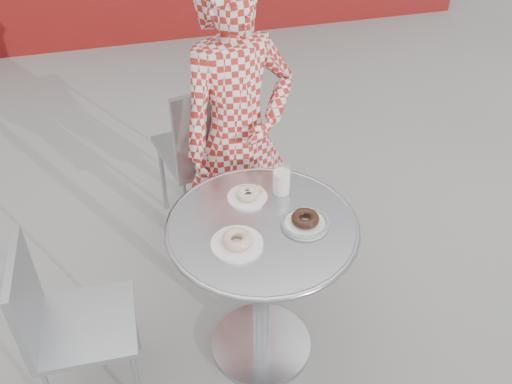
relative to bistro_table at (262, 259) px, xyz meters
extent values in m
plane|color=gray|center=(0.01, 0.01, -0.59)|extent=(60.00, 60.00, 0.00)
cylinder|color=#B6B6BB|center=(0.00, 0.00, -0.57)|extent=(0.47, 0.47, 0.03)
cylinder|color=#B6B6BB|center=(0.00, 0.00, -0.20)|extent=(0.07, 0.07, 0.75)
cylinder|color=#B6B6BB|center=(0.00, 0.00, 0.18)|extent=(0.75, 0.75, 0.02)
torus|color=#B6B6BB|center=(0.00, 0.00, 0.18)|extent=(0.77, 0.77, 0.03)
cube|color=#9C9FA4|center=(-0.06, 0.98, -0.09)|extent=(0.54, 0.54, 0.03)
cube|color=#9C9FA4|center=(-0.02, 0.77, 0.15)|extent=(0.46, 0.12, 0.46)
cube|color=#9C9FA4|center=(-0.74, -0.02, -0.17)|extent=(0.41, 0.41, 0.03)
cube|color=#9C9FA4|center=(-0.92, -0.01, 0.04)|extent=(0.04, 0.39, 0.39)
imported|color=#AB211A|center=(0.05, 0.62, 0.20)|extent=(0.65, 0.51, 1.58)
cylinder|color=white|center=(-0.02, 0.17, 0.20)|extent=(0.17, 0.17, 0.01)
torus|color=#BD7E48|center=(-0.02, 0.17, 0.22)|extent=(0.10, 0.10, 0.03)
sphere|color=#B77A3F|center=(0.03, 0.19, 0.22)|extent=(0.03, 0.03, 0.03)
cylinder|color=white|center=(-0.12, -0.09, 0.20)|extent=(0.20, 0.20, 0.01)
torus|color=#BD7E48|center=(-0.12, -0.09, 0.22)|extent=(0.11, 0.11, 0.04)
cylinder|color=white|center=(0.16, -0.04, 0.20)|extent=(0.19, 0.19, 0.01)
torus|color=black|center=(0.16, -0.04, 0.22)|extent=(0.11, 0.11, 0.04)
torus|color=black|center=(0.16, -0.04, 0.20)|extent=(0.19, 0.19, 0.02)
cylinder|color=white|center=(0.13, 0.18, 0.24)|extent=(0.07, 0.07, 0.10)
cylinder|color=white|center=(0.13, 0.18, 0.25)|extent=(0.08, 0.08, 0.12)
camera|label=1|loc=(-0.45, -1.60, 1.69)|focal=40.00mm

